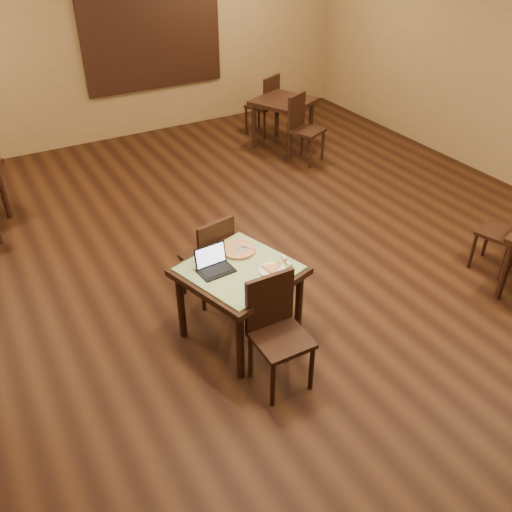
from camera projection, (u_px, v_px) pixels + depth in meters
ground at (292, 283)px, 5.79m from camera, size 10.00×10.00×0.00m
wall_back at (122, 43)px, 8.55m from camera, size 8.00×0.02×3.00m
mural at (153, 37)px, 8.70m from camera, size 2.34×0.05×1.64m
tiled_table at (239, 277)px, 4.76m from camera, size 1.14×1.14×0.76m
chair_main_near at (276, 326)px, 4.38m from camera, size 0.44×0.44×1.00m
chair_main_far at (211, 255)px, 5.28m from camera, size 0.48×0.48×0.95m
laptop at (213, 264)px, 4.66m from camera, size 0.31×0.25×0.20m
plate at (272, 270)px, 4.66m from camera, size 0.23×0.23×0.01m
pizza_slice at (272, 269)px, 4.65m from camera, size 0.28×0.28×0.02m
pizza_pan at (238, 250)px, 4.92m from camera, size 0.35×0.35×0.01m
pizza_whole at (238, 249)px, 4.92m from camera, size 0.32×0.32×0.02m
spatula at (241, 249)px, 4.90m from camera, size 0.24×0.25×0.01m
napkin_roll at (287, 261)px, 4.76m from camera, size 0.05×0.17×0.04m
other_table_a at (283, 108)px, 8.56m from camera, size 1.10×1.10×0.78m
other_table_a_chair_near at (302, 125)px, 8.16m from camera, size 0.58×0.58×1.01m
other_table_a_chair_far at (266, 102)px, 9.05m from camera, size 0.58×0.58×1.01m
other_table_c_chair_far at (509, 230)px, 5.70m from camera, size 0.50×0.50×0.93m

